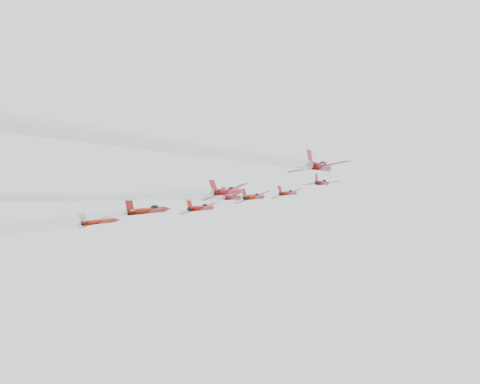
% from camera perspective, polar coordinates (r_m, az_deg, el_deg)
% --- Properties ---
extents(jet_lead, '(8.68, 11.45, 6.17)m').
position_cam_1_polar(jet_lead, '(150.27, 4.58, -0.10)').
color(jet_lead, maroon).
extents(jet_row2_left, '(10.36, 13.66, 7.36)m').
position_cam_1_polar(jet_row2_left, '(142.09, -3.68, -1.51)').
color(jet_row2_left, '#AE1011').
extents(jet_row2_center, '(9.38, 12.37, 6.66)m').
position_cam_1_polar(jet_row2_center, '(139.76, 1.35, -0.47)').
color(jet_row2_center, maroon).
extents(jet_row2_right, '(8.80, 11.61, 6.25)m').
position_cam_1_polar(jet_row2_right, '(138.04, 7.81, 0.87)').
color(jet_row2_right, '#A60F19').
extents(jet_center, '(9.29, 91.31, 44.46)m').
position_cam_1_polar(jet_center, '(87.84, -12.96, -0.91)').
color(jet_center, '#AD1019').
extents(jet_rear_right, '(9.71, 95.43, 46.46)m').
position_cam_1_polar(jet_rear_right, '(70.58, -17.42, -0.17)').
color(jet_rear_right, '#AF1021').
extents(jet_rear_farright, '(10.59, 104.06, 50.66)m').
position_cam_1_polar(jet_rear_farright, '(51.04, -8.50, 4.28)').
color(jet_rear_farright, maroon).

